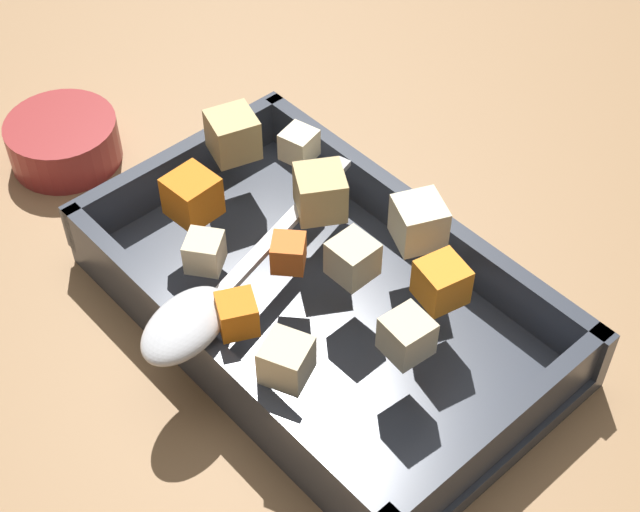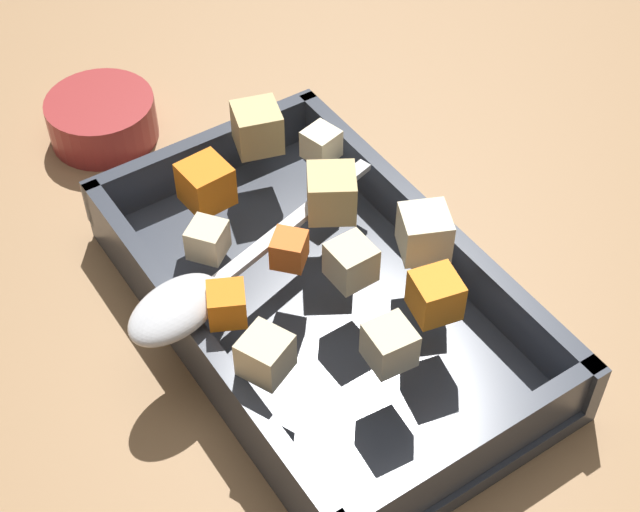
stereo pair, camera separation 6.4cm
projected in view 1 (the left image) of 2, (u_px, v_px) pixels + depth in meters
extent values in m
plane|color=#936D47|center=(329.00, 316.00, 0.69)|extent=(4.00, 4.00, 0.00)
cube|color=#333842|center=(320.00, 310.00, 0.69)|extent=(0.34, 0.20, 0.01)
cube|color=#333842|center=(211.00, 359.00, 0.62)|extent=(0.34, 0.01, 0.04)
cube|color=#333842|center=(416.00, 220.00, 0.71)|extent=(0.34, 0.01, 0.04)
cube|color=#333842|center=(180.00, 169.00, 0.75)|extent=(0.01, 0.20, 0.04)
cube|color=#333842|center=(499.00, 435.00, 0.58)|extent=(0.01, 0.20, 0.04)
cube|color=orange|center=(241.00, 318.00, 0.61)|extent=(0.03, 0.03, 0.02)
cube|color=orange|center=(192.00, 196.00, 0.68)|extent=(0.03, 0.03, 0.03)
cube|color=orange|center=(288.00, 253.00, 0.65)|extent=(0.03, 0.03, 0.02)
cube|color=orange|center=(441.00, 282.00, 0.62)|extent=(0.03, 0.03, 0.03)
cube|color=beige|center=(205.00, 252.00, 0.64)|extent=(0.03, 0.03, 0.02)
cube|color=tan|center=(233.00, 135.00, 0.72)|extent=(0.04, 0.04, 0.03)
cube|color=beige|center=(419.00, 222.00, 0.66)|extent=(0.04, 0.04, 0.03)
cube|color=beige|center=(407.00, 336.00, 0.59)|extent=(0.03, 0.03, 0.03)
cube|color=tan|center=(320.00, 193.00, 0.68)|extent=(0.05, 0.05, 0.03)
cube|color=beige|center=(286.00, 360.00, 0.58)|extent=(0.04, 0.04, 0.03)
cube|color=beige|center=(299.00, 145.00, 0.72)|extent=(0.03, 0.03, 0.02)
cube|color=beige|center=(353.00, 259.00, 0.64)|extent=(0.03, 0.03, 0.03)
ellipsoid|color=silver|center=(185.00, 325.00, 0.60)|extent=(0.06, 0.08, 0.02)
cube|color=silver|center=(288.00, 223.00, 0.68)|extent=(0.05, 0.16, 0.01)
cylinder|color=maroon|center=(64.00, 141.00, 0.79)|extent=(0.09, 0.09, 0.04)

